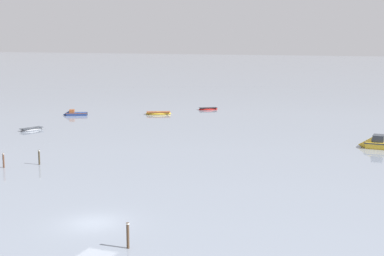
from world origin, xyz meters
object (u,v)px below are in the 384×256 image
(rowboat_moored_3, at_px, (208,109))
(rowboat_moored_1, at_px, (158,113))
(motorboat_moored_3, at_px, (381,145))
(mooring_post_right, at_px, (39,158))
(mooring_post_near, at_px, (4,161))
(rowboat_moored_0, at_px, (32,129))
(mooring_post_left, at_px, (128,236))
(motorboat_moored_1, at_px, (73,114))

(rowboat_moored_3, bearing_deg, rowboat_moored_1, 22.92)
(rowboat_moored_3, height_order, motorboat_moored_3, motorboat_moored_3)
(motorboat_moored_3, xyz_separation_m, mooring_post_right, (-32.58, -22.55, 0.38))
(rowboat_moored_3, xyz_separation_m, mooring_post_near, (-3.22, -51.30, 0.57))
(rowboat_moored_0, relative_size, mooring_post_near, 2.21)
(rowboat_moored_1, relative_size, mooring_post_left, 2.50)
(rowboat_moored_1, bearing_deg, mooring_post_left, 86.70)
(rowboat_moored_1, height_order, rowboat_moored_3, rowboat_moored_1)
(motorboat_moored_1, xyz_separation_m, motorboat_moored_3, (50.64, -10.39, 0.13))
(rowboat_moored_0, relative_size, mooring_post_left, 1.99)
(mooring_post_near, bearing_deg, rowboat_moored_1, 93.51)
(motorboat_moored_1, height_order, mooring_post_left, mooring_post_left)
(motorboat_moored_3, relative_size, mooring_post_left, 3.48)
(mooring_post_near, relative_size, mooring_post_right, 0.97)
(rowboat_moored_0, relative_size, rowboat_moored_3, 1.01)
(motorboat_moored_1, xyz_separation_m, rowboat_moored_3, (18.80, 15.83, -0.08))
(rowboat_moored_0, height_order, rowboat_moored_1, rowboat_moored_1)
(motorboat_moored_1, relative_size, rowboat_moored_0, 1.15)
(rowboat_moored_1, xyz_separation_m, mooring_post_left, (24.88, -56.77, 0.60))
(rowboat_moored_1, distance_m, mooring_post_left, 61.99)
(rowboat_moored_1, xyz_separation_m, mooring_post_near, (2.59, -42.13, 0.53))
(rowboat_moored_0, bearing_deg, rowboat_moored_3, -6.47)
(rowboat_moored_0, bearing_deg, mooring_post_near, -128.95)
(rowboat_moored_0, distance_m, rowboat_moored_1, 24.13)
(rowboat_moored_3, relative_size, mooring_post_near, 2.18)
(motorboat_moored_3, height_order, mooring_post_right, motorboat_moored_3)
(rowboat_moored_1, relative_size, mooring_post_right, 2.70)
(motorboat_moored_1, distance_m, rowboat_moored_0, 15.85)
(motorboat_moored_1, height_order, motorboat_moored_3, motorboat_moored_3)
(rowboat_moored_0, bearing_deg, motorboat_moored_3, -64.13)
(mooring_post_left, relative_size, mooring_post_right, 1.08)
(rowboat_moored_1, bearing_deg, motorboat_moored_1, 0.16)
(motorboat_moored_1, relative_size, rowboat_moored_1, 0.92)
(motorboat_moored_1, height_order, rowboat_moored_3, motorboat_moored_1)
(motorboat_moored_3, distance_m, mooring_post_right, 39.63)
(rowboat_moored_3, height_order, mooring_post_right, mooring_post_right)
(rowboat_moored_3, xyz_separation_m, mooring_post_right, (-0.74, -48.77, 0.59))
(mooring_post_near, bearing_deg, rowboat_moored_0, 121.34)
(motorboat_moored_3, bearing_deg, rowboat_moored_3, -37.34)
(rowboat_moored_1, height_order, mooring_post_right, mooring_post_right)
(motorboat_moored_3, xyz_separation_m, mooring_post_left, (-12.76, -39.73, 0.43))
(mooring_post_near, bearing_deg, mooring_post_right, 45.57)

